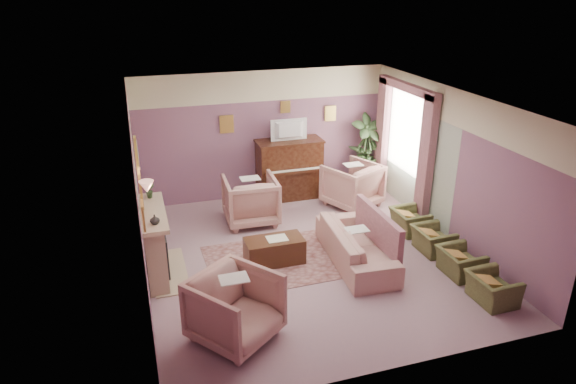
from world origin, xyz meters
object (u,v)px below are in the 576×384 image
object	(u,v)px
piano	(289,170)
floral_armchair_right	(352,183)
television	(290,129)
side_table	(360,175)
sofa	(356,239)
olive_chair_a	(493,284)
floral_armchair_front	(235,305)
olive_chair_b	(460,258)
olive_chair_c	(433,236)
floral_armchair_left	(251,198)
olive_chair_d	(410,217)
coffee_table	(274,251)

from	to	relation	value
piano	floral_armchair_right	bearing A→B (deg)	-36.81
television	side_table	xyz separation A→B (m)	(1.72, 0.01, -1.25)
sofa	olive_chair_a	world-z (taller)	sofa
television	sofa	distance (m)	3.25
piano	floral_armchair_front	xyz separation A→B (m)	(-2.17, -4.49, -0.12)
television	olive_chair_b	world-z (taller)	television
olive_chair_b	olive_chair_c	size ratio (longest dim) A/B	1.00
floral_armchair_left	olive_chair_c	xyz separation A→B (m)	(2.83, -2.17, -0.23)
floral_armchair_left	olive_chair_d	size ratio (longest dim) A/B	1.52
piano	olive_chair_c	distance (m)	3.61
sofa	olive_chair_b	world-z (taller)	sofa
olive_chair_c	olive_chair_d	distance (m)	0.82
olive_chair_c	piano	bearing A→B (deg)	118.33
olive_chair_b	olive_chair_d	world-z (taller)	same
side_table	olive_chair_a	bearing A→B (deg)	-90.21
piano	floral_armchair_left	world-z (taller)	piano
television	olive_chair_a	size ratio (longest dim) A/B	1.15
floral_armchair_front	olive_chair_b	size ratio (longest dim) A/B	1.52
television	floral_armchair_right	size ratio (longest dim) A/B	0.76
television	olive_chair_c	world-z (taller)	television
olive_chair_d	sofa	bearing A→B (deg)	-153.58
television	floral_armchair_front	distance (m)	5.06
sofa	coffee_table	bearing A→B (deg)	164.41
floral_armchair_front	olive_chair_d	world-z (taller)	floral_armchair_front
television	floral_armchair_left	world-z (taller)	television
olive_chair_b	olive_chair_a	bearing A→B (deg)	-90.00
piano	sofa	size ratio (longest dim) A/B	0.66
floral_armchair_left	television	bearing A→B (deg)	40.15
coffee_table	sofa	bearing A→B (deg)	-15.59
floral_armchair_front	olive_chair_b	distance (m)	3.92
floral_armchair_right	olive_chair_c	distance (m)	2.38
coffee_table	piano	bearing A→B (deg)	67.46
olive_chair_a	side_table	world-z (taller)	side_table
floral_armchair_right	olive_chair_b	size ratio (longest dim) A/B	1.52
floral_armchair_right	olive_chair_a	distance (m)	3.99
piano	floral_armchair_left	xyz separation A→B (m)	(-1.12, -1.00, -0.12)
floral_armchair_right	sofa	bearing A→B (deg)	-112.17
olive_chair_a	olive_chair_c	distance (m)	1.64
television	olive_chair_a	world-z (taller)	television
coffee_table	floral_armchair_left	xyz separation A→B (m)	(-0.00, 1.69, 0.30)
television	olive_chair_d	size ratio (longest dim) A/B	1.15
olive_chair_c	olive_chair_a	bearing A→B (deg)	-90.00
sofa	olive_chair_c	world-z (taller)	sofa
floral_armchair_front	floral_armchair_left	bearing A→B (deg)	73.27
piano	television	bearing A→B (deg)	-90.00
television	olive_chair_a	bearing A→B (deg)	-70.26
piano	olive_chair_c	size ratio (longest dim) A/B	2.01
piano	floral_armchair_left	bearing A→B (deg)	-138.39
olive_chair_d	television	bearing A→B (deg)	126.64
piano	sofa	bearing A→B (deg)	-85.48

